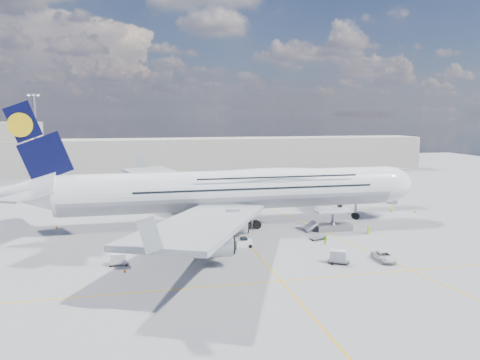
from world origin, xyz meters
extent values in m
plane|color=gray|center=(0.00, 0.00, 0.00)|extent=(300.00, 300.00, 0.00)
cube|color=#DAA30B|center=(0.00, 0.00, 0.01)|extent=(0.25, 220.00, 0.01)
cube|color=#DAA30B|center=(0.00, -20.00, 0.01)|extent=(120.00, 0.25, 0.01)
cube|color=#DAA30B|center=(14.00, 10.00, 0.01)|extent=(14.16, 99.06, 0.01)
cylinder|color=white|center=(0.00, 10.00, 6.80)|extent=(62.00, 7.20, 7.20)
cylinder|color=#9EA0A5|center=(0.00, 10.00, 6.65)|extent=(60.76, 7.13, 7.13)
ellipsoid|color=white|center=(8.00, 10.00, 8.78)|extent=(36.00, 6.84, 3.76)
ellipsoid|color=white|center=(31.00, 10.00, 6.80)|extent=(11.52, 7.20, 7.20)
ellipsoid|color=black|center=(34.24, 10.00, 7.40)|extent=(3.84, 4.16, 1.44)
cone|color=white|center=(-35.50, 10.00, 7.60)|extent=(10.00, 6.84, 6.84)
cube|color=#080A33|center=(-33.50, 10.00, 16.40)|extent=(11.02, 0.46, 14.61)
cylinder|color=yellow|center=(-35.60, 10.00, 18.90)|extent=(4.00, 0.60, 4.00)
cube|color=#999EA3|center=(-8.00, 30.00, 5.60)|extent=(25.49, 39.15, 3.35)
cube|color=#999EA3|center=(-8.00, -10.00, 5.60)|extent=(25.49, 39.15, 3.35)
cylinder|color=#B7BABF|center=(-3.00, 22.50, 3.20)|extent=(5.20, 3.50, 3.50)
cylinder|color=#B7BABF|center=(-7.50, 33.00, 3.20)|extent=(5.20, 3.50, 3.50)
cylinder|color=#B7BABF|center=(-3.00, -2.50, 3.20)|extent=(5.20, 3.50, 3.50)
cylinder|color=#B7BABF|center=(-7.50, -13.00, 3.20)|extent=(5.20, 3.50, 3.50)
cylinder|color=gray|center=(25.00, 10.00, 2.20)|extent=(0.44, 0.44, 3.80)
cylinder|color=black|center=(25.00, 10.00, 0.65)|extent=(1.30, 0.90, 1.30)
cylinder|color=gray|center=(0.00, 10.00, 2.20)|extent=(0.56, 0.56, 3.80)
cylinder|color=black|center=(0.00, 13.20, 0.75)|extent=(1.50, 0.90, 1.50)
cube|color=#B7B7BC|center=(25.00, 18.60, 7.10)|extent=(3.00, 10.00, 2.60)
cube|color=#B7B7BC|center=(33.00, 23.60, 7.10)|extent=(18.00, 3.00, 2.60)
cylinder|color=gray|center=(27.00, 21.60, 3.55)|extent=(0.80, 0.80, 7.10)
cylinder|color=black|center=(27.00, 21.60, 0.45)|extent=(0.90, 0.80, 0.90)
cylinder|color=gray|center=(41.00, 23.60, 3.55)|extent=(1.00, 1.00, 7.10)
cube|color=gray|center=(41.00, 23.60, 0.40)|extent=(2.00, 2.00, 0.80)
cylinder|color=#B7B7BC|center=(25.00, 14.80, 7.10)|extent=(3.60, 3.60, 2.80)
cube|color=silver|center=(17.00, 2.90, 3.50)|extent=(6.50, 3.20, 0.35)
cube|color=gray|center=(17.00, 2.90, 0.55)|extent=(6.50, 3.20, 1.10)
cube|color=gray|center=(17.00, 2.90, 2.05)|extent=(0.22, 1.99, 3.00)
cylinder|color=black|center=(14.40, 1.70, 0.35)|extent=(0.70, 0.30, 0.70)
cube|color=silver|center=(12.80, 2.90, 1.00)|extent=(2.16, 2.60, 1.60)
cylinder|color=gray|center=(-40.00, 45.00, 12.50)|extent=(0.70, 0.70, 25.00)
cube|color=gray|center=(-40.00, 45.00, 25.20)|extent=(3.00, 0.40, 0.60)
cube|color=#B2AD9E|center=(0.00, 95.00, 6.00)|extent=(180.00, 16.00, 12.00)
cube|color=#193814|center=(40.00, 140.00, 4.00)|extent=(160.00, 6.00, 8.00)
cube|color=gray|center=(-11.15, -5.33, 0.33)|extent=(3.15, 2.34, 0.17)
cylinder|color=black|center=(-12.27, -5.89, 0.21)|extent=(0.41, 0.17, 0.41)
cylinder|color=black|center=(-10.02, -4.77, 0.21)|extent=(0.41, 0.17, 0.41)
cube|color=silver|center=(-11.15, -5.33, 1.08)|extent=(2.41, 2.00, 1.40)
cube|color=gray|center=(-6.84, 0.56, 0.38)|extent=(3.64, 2.86, 0.19)
cylinder|color=black|center=(-8.13, -0.09, 0.24)|extent=(0.47, 0.19, 0.47)
cylinder|color=black|center=(-5.55, 1.20, 0.24)|extent=(0.47, 0.19, 0.47)
cube|color=gray|center=(-5.92, -4.34, 0.35)|extent=(3.32, 2.38, 0.18)
cylinder|color=black|center=(-7.11, -4.93, 0.22)|extent=(0.44, 0.18, 0.44)
cylinder|color=black|center=(-4.72, -3.74, 0.22)|extent=(0.44, 0.18, 0.44)
cube|color=silver|center=(-5.92, -4.34, 1.14)|extent=(2.52, 2.06, 1.49)
cube|color=gray|center=(-20.02, -9.22, 0.31)|extent=(2.71, 1.48, 0.16)
cylinder|color=black|center=(-21.09, -9.75, 0.20)|extent=(0.39, 0.16, 0.39)
cylinder|color=black|center=(-18.95, -8.68, 0.20)|extent=(0.39, 0.16, 0.39)
cube|color=silver|center=(-20.02, -9.22, 1.03)|extent=(1.99, 1.38, 1.34)
cube|color=gray|center=(9.91, -15.11, 0.34)|extent=(3.30, 2.77, 0.17)
cylinder|color=black|center=(8.74, -15.69, 0.21)|extent=(0.43, 0.17, 0.43)
cylinder|color=black|center=(11.08, -14.53, 0.21)|extent=(0.43, 0.17, 0.43)
cube|color=silver|center=(9.91, -15.11, 1.12)|extent=(2.58, 2.31, 1.46)
cube|color=gray|center=(11.81, -2.75, 0.30)|extent=(2.90, 2.10, 0.16)
cylinder|color=black|center=(10.76, -3.28, 0.19)|extent=(0.38, 0.16, 0.38)
cylinder|color=black|center=(12.85, -2.23, 0.19)|extent=(0.38, 0.16, 0.38)
cube|color=white|center=(-1.19, -4.65, 0.65)|extent=(2.67, 1.40, 1.20)
cube|color=black|center=(-1.19, -4.65, 1.38)|extent=(1.01, 1.18, 0.46)
cylinder|color=black|center=(-2.11, -5.16, 0.30)|extent=(0.59, 0.23, 0.59)
cylinder|color=black|center=(-0.27, -4.14, 0.30)|extent=(0.59, 0.23, 0.59)
cube|color=gray|center=(-1.82, 35.49, 1.02)|extent=(6.97, 5.41, 2.04)
cube|color=white|center=(-2.54, 35.49, 2.96)|extent=(5.52, 4.64, 2.24)
cube|color=white|center=(0.73, 35.49, 1.94)|extent=(2.76, 2.95, 1.63)
cube|color=black|center=(1.44, 35.49, 2.14)|extent=(1.14, 1.85, 0.92)
cylinder|color=black|center=(0.42, 34.31, 0.56)|extent=(1.12, 0.36, 1.12)
cylinder|color=black|center=(-4.07, 36.66, 0.56)|extent=(1.12, 0.36, 1.12)
cube|color=orange|center=(-2.54, 35.49, 2.24)|extent=(5.59, 4.71, 0.51)
cube|color=gray|center=(-16.07, 47.27, 1.03)|extent=(7.06, 3.82, 2.06)
cube|color=white|center=(-16.79, 47.27, 2.98)|extent=(5.37, 3.56, 2.26)
cube|color=white|center=(-13.49, 47.27, 1.96)|extent=(2.31, 2.70, 1.65)
cube|color=black|center=(-12.77, 47.27, 2.16)|extent=(0.58, 2.04, 0.93)
cylinder|color=black|center=(-13.80, 46.08, 0.57)|extent=(1.13, 0.36, 1.13)
cylinder|color=black|center=(-18.33, 48.45, 0.57)|extent=(1.13, 0.36, 1.13)
imported|color=silver|center=(16.70, -15.52, 0.65)|extent=(2.46, 4.78, 1.29)
imported|color=#D2FE1A|center=(34.56, 12.88, 0.92)|extent=(0.79, 0.66, 1.85)
imported|color=#9FFB1A|center=(11.78, -6.22, 0.80)|extent=(0.98, 0.97, 1.59)
imported|color=#C1FF1A|center=(-10.02, 1.73, 0.94)|extent=(0.82, 1.20, 1.89)
imported|color=#E0F91A|center=(21.86, -1.20, 0.76)|extent=(0.63, 0.83, 1.52)
imported|color=#9AE217|center=(-8.06, -4.80, 0.78)|extent=(1.11, 0.77, 1.57)
cone|color=orange|center=(40.06, 12.72, 0.31)|extent=(0.48, 0.48, 0.61)
cube|color=orange|center=(40.06, 12.72, 0.02)|extent=(0.41, 0.41, 0.03)
cone|color=orange|center=(-8.45, 21.74, 0.29)|extent=(0.46, 0.46, 0.59)
cube|color=orange|center=(-8.45, 21.74, 0.02)|extent=(0.40, 0.40, 0.03)
cone|color=orange|center=(-19.98, 32.30, 0.26)|extent=(0.41, 0.41, 0.53)
cube|color=orange|center=(-19.98, 32.30, 0.01)|extent=(0.36, 0.36, 0.03)
cone|color=orange|center=(-6.80, -3.72, 0.28)|extent=(0.43, 0.43, 0.55)
cube|color=orange|center=(-6.80, -3.72, 0.01)|extent=(0.37, 0.37, 0.03)
cone|color=orange|center=(-19.11, -12.34, 0.28)|extent=(0.43, 0.43, 0.55)
cube|color=orange|center=(-19.11, -12.34, 0.01)|extent=(0.37, 0.37, 0.03)
cone|color=orange|center=(-31.77, 15.29, 0.25)|extent=(0.39, 0.39, 0.50)
cube|color=orange|center=(-31.77, 15.29, 0.01)|extent=(0.34, 0.34, 0.03)
camera|label=1|loc=(-17.33, -73.53, 20.61)|focal=35.00mm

